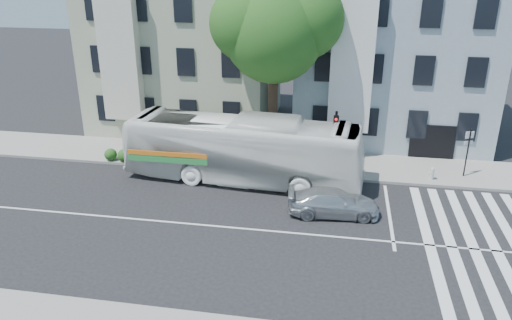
% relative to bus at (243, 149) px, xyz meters
% --- Properties ---
extents(ground, '(120.00, 120.00, 0.00)m').
position_rel_bus_xyz_m(ground, '(1.13, -5.20, -1.79)').
color(ground, black).
rests_on(ground, ground).
extents(sidewalk_far, '(80.00, 4.00, 0.15)m').
position_rel_bus_xyz_m(sidewalk_far, '(1.13, 2.80, -1.72)').
color(sidewalk_far, gray).
rests_on(sidewalk_far, ground).
extents(building_left, '(12.00, 10.00, 11.00)m').
position_rel_bus_xyz_m(building_left, '(-5.87, 9.80, 3.71)').
color(building_left, '#A3AC90').
rests_on(building_left, ground).
extents(building_right, '(12.00, 10.00, 11.00)m').
position_rel_bus_xyz_m(building_right, '(8.13, 9.80, 3.71)').
color(building_right, '#899BA3').
rests_on(building_right, ground).
extents(street_tree, '(7.30, 5.90, 11.10)m').
position_rel_bus_xyz_m(street_tree, '(1.19, 3.54, 6.04)').
color(street_tree, '#2D2116').
rests_on(street_tree, ground).
extents(bus, '(4.06, 13.07, 3.58)m').
position_rel_bus_xyz_m(bus, '(0.00, 0.00, 0.00)').
color(bus, white).
rests_on(bus, ground).
extents(sedan, '(2.14, 4.44, 1.25)m').
position_rel_bus_xyz_m(sedan, '(4.98, -3.14, -1.17)').
color(sedan, silver).
rests_on(sedan, ground).
extents(hedge, '(8.35, 3.42, 0.70)m').
position_rel_bus_xyz_m(hedge, '(-3.98, 1.10, -1.29)').
color(hedge, '#1C531B').
rests_on(hedge, sidewalk_far).
extents(traffic_signal, '(0.41, 0.52, 3.92)m').
position_rel_bus_xyz_m(traffic_signal, '(4.83, 0.74, 0.74)').
color(traffic_signal, black).
rests_on(traffic_signal, ground).
extents(fire_hydrant, '(0.38, 0.23, 0.70)m').
position_rel_bus_xyz_m(fire_hydrant, '(10.13, 1.51, -1.28)').
color(fire_hydrant, beige).
rests_on(fire_hydrant, sidewalk_far).
extents(far_sign_pole, '(0.47, 0.26, 2.74)m').
position_rel_bus_xyz_m(far_sign_pole, '(11.95, 2.32, 0.08)').
color(far_sign_pole, black).
rests_on(far_sign_pole, sidewalk_far).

